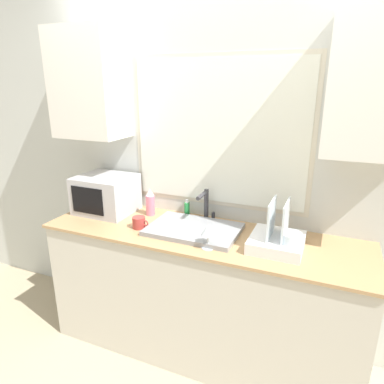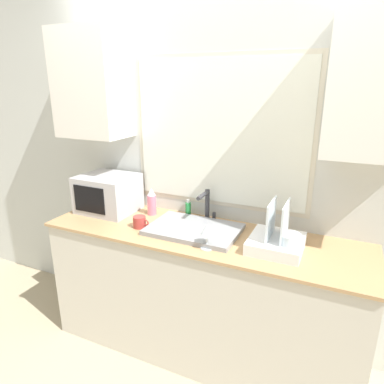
{
  "view_description": "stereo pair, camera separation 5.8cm",
  "coord_description": "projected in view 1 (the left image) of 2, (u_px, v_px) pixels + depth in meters",
  "views": [
    {
      "loc": [
        0.73,
        -1.6,
        1.84
      ],
      "look_at": [
        -0.05,
        0.26,
        1.19
      ],
      "focal_mm": 32.0,
      "sensor_mm": 36.0,
      "label": 1
    },
    {
      "loc": [
        0.79,
        -1.57,
        1.84
      ],
      "look_at": [
        -0.05,
        0.26,
        1.19
      ],
      "focal_mm": 32.0,
      "sensor_mm": 36.0,
      "label": 2
    }
  ],
  "objects": [
    {
      "name": "ground_plane",
      "position": [
        184.0,
        377.0,
        2.24
      ],
      "size": [
        12.0,
        12.0,
        0.0
      ],
      "primitive_type": "plane",
      "color": "tan"
    },
    {
      "name": "countertop",
      "position": [
        201.0,
        293.0,
        2.35
      ],
      "size": [
        2.1,
        0.62,
        0.91
      ],
      "color": "beige",
      "rests_on": "ground_plane"
    },
    {
      "name": "wall_back",
      "position": [
        217.0,
        149.0,
        2.31
      ],
      "size": [
        6.0,
        0.38,
        2.6
      ],
      "color": "silver",
      "rests_on": "ground_plane"
    },
    {
      "name": "sink_basin",
      "position": [
        194.0,
        229.0,
        2.23
      ],
      "size": [
        0.58,
        0.4,
        0.03
      ],
      "color": "gray",
      "rests_on": "countertop"
    },
    {
      "name": "faucet",
      "position": [
        206.0,
        203.0,
        2.37
      ],
      "size": [
        0.08,
        0.18,
        0.22
      ],
      "color": "#333338",
      "rests_on": "countertop"
    },
    {
      "name": "microwave",
      "position": [
        106.0,
        194.0,
        2.54
      ],
      "size": [
        0.4,
        0.35,
        0.27
      ],
      "color": "#B2B2B7",
      "rests_on": "countertop"
    },
    {
      "name": "dish_rack",
      "position": [
        278.0,
        239.0,
        1.99
      ],
      "size": [
        0.3,
        0.32,
        0.29
      ],
      "color": "white",
      "rests_on": "countertop"
    },
    {
      "name": "spray_bottle",
      "position": [
        150.0,
        202.0,
        2.49
      ],
      "size": [
        0.06,
        0.06,
        0.2
      ],
      "color": "#D8728C",
      "rests_on": "countertop"
    },
    {
      "name": "soap_bottle",
      "position": [
        187.0,
        209.0,
        2.47
      ],
      "size": [
        0.04,
        0.04,
        0.13
      ],
      "color": "#268C3F",
      "rests_on": "countertop"
    },
    {
      "name": "mug_near_sink",
      "position": [
        139.0,
        223.0,
        2.28
      ],
      "size": [
        0.12,
        0.09,
        0.08
      ],
      "color": "#A53833",
      "rests_on": "countertop"
    },
    {
      "name": "wine_glass",
      "position": [
        208.0,
        231.0,
        1.98
      ],
      "size": [
        0.08,
        0.08,
        0.15
      ],
      "color": "silver",
      "rests_on": "countertop"
    }
  ]
}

